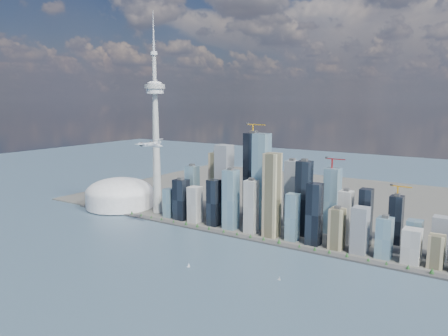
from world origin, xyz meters
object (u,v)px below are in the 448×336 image
Objects in this scene: needle_tower at (156,130)px; sailboat_east at (279,279)px; dome_stadium at (120,194)px; sailboat_west at (189,266)px; airplane at (150,145)px.

needle_tower is 594.14m from sailboat_east.
dome_stadium reaches higher than sailboat_east.
needle_tower is 481.02m from sailboat_west.
needle_tower is 58.26× the size of sailboat_west.
dome_stadium is at bearing -175.91° from needle_tower.
sailboat_east is (495.49, -230.68, -232.98)m from needle_tower.
needle_tower is 6.93× the size of airplane.
sailboat_east is at bearing -4.25° from sailboat_west.
sailboat_east is (173.88, 40.87, -0.17)m from sailboat_west.
airplane is at bearing -31.61° from dome_stadium.
sailboat_west is (168.73, -81.26, -218.36)m from airplane.
sailboat_west reaches higher than sailboat_east.
dome_stadium is at bearing 176.41° from sailboat_east.
needle_tower is 244.52m from airplane.
sailboat_west is 1.06× the size of sailboat_east.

